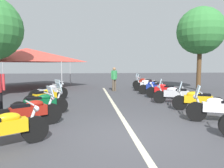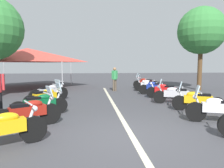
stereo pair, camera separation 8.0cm
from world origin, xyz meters
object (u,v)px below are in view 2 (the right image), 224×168
Objects in this scene: motorcycle_left_row_2 at (41,103)px; bystander_2 at (115,77)px; motorcycle_right_row_1 at (220,109)px; motorcycle_right_row_4 at (165,91)px; event_tent at (28,55)px; motorcycle_left_row_1 at (29,112)px; motorcycle_right_row_7 at (146,83)px; motorcycle_right_row_5 at (155,87)px; motorcycle_right_row_3 at (175,94)px; motorcycle_right_row_6 at (149,85)px; motorcycle_left_row_4 at (50,92)px; motorcycle_right_row_2 at (197,100)px; roadside_tree_0 at (201,31)px; motorcycle_left_row_3 at (46,97)px.

bystander_2 is at bearing 33.24° from motorcycle_left_row_2.
motorcycle_right_row_1 is 4.78m from motorcycle_right_row_4.
motorcycle_right_row_1 is at bearing -140.32° from event_tent.
motorcycle_right_row_7 is at bearing 25.64° from motorcycle_left_row_1.
motorcycle_left_row_2 reaches higher than motorcycle_right_row_5.
motorcycle_left_row_1 is at bearing 86.39° from motorcycle_right_row_7.
motorcycle_left_row_2 is 10.20m from event_tent.
motorcycle_right_row_1 is 1.03× the size of motorcycle_right_row_5.
motorcycle_right_row_3 is at bearing 118.02° from motorcycle_right_row_7.
motorcycle_right_row_6 is at bearing -72.54° from motorcycle_right_row_3.
motorcycle_left_row_4 is at bearing 66.27° from motorcycle_left_row_2.
motorcycle_right_row_7 is (9.35, -0.12, -0.00)m from motorcycle_right_row_1.
motorcycle_right_row_2 is at bearing 122.51° from motorcycle_right_row_4.
motorcycle_right_row_1 is 1.11× the size of motorcycle_right_row_7.
motorcycle_left_row_4 reaches higher than motorcycle_right_row_4.
motorcycle_right_row_6 is at bearing -133.59° from bystander_2.
event_tent is at bearing 79.57° from motorcycle_left_row_2.
motorcycle_right_row_3 is 0.35× the size of roadside_tree_0.
motorcycle_left_row_1 reaches higher than motorcycle_left_row_2.
motorcycle_right_row_2 is 0.96× the size of motorcycle_right_row_6.
motorcycle_left_row_3 is 7.64m from motorcycle_right_row_6.
motorcycle_right_row_1 reaches higher than motorcycle_right_row_3.
motorcycle_right_row_3 is at bearing -39.67° from motorcycle_left_row_3.
motorcycle_right_row_3 reaches higher than motorcycle_right_row_6.
motorcycle_right_row_5 is 1.51m from motorcycle_right_row_6.
bystander_2 reaches higher than motorcycle_left_row_1.
event_tent is at bearing -5.20° from motorcycle_right_row_4.
motorcycle_right_row_4 is 1.04× the size of motorcycle_right_row_7.
motorcycle_left_row_1 is at bearing 67.18° from motorcycle_right_row_4.
motorcycle_right_row_2 is 0.32× the size of roadside_tree_0.
motorcycle_right_row_1 reaches higher than motorcycle_right_row_5.
motorcycle_left_row_2 is 6.74m from motorcycle_right_row_4.
motorcycle_left_row_3 is 0.75× the size of motorcycle_right_row_3.
motorcycle_right_row_1 is at bearing 154.66° from roadside_tree_0.
motorcycle_right_row_4 is at bearing 114.58° from motorcycle_right_row_6.
motorcycle_left_row_3 is 0.86× the size of motorcycle_right_row_7.
motorcycle_left_row_2 reaches higher than motorcycle_left_row_4.
motorcycle_right_row_7 is 0.27× the size of event_tent.
motorcycle_right_row_3 is 5.56m from bystander_2.
motorcycle_right_row_5 is at bearing -163.06° from bystander_2.
motorcycle_right_row_1 is (-0.14, -5.97, -0.00)m from motorcycle_left_row_1.
motorcycle_left_row_4 is 6.93m from motorcycle_right_row_6.
event_tent reaches higher than motorcycle_right_row_6.
motorcycle_right_row_7 is (4.67, -6.37, 0.00)m from motorcycle_left_row_4.
motorcycle_right_row_1 is at bearing 119.13° from motorcycle_right_row_7.
motorcycle_right_row_3 is at bearing 113.83° from motorcycle_right_row_6.
motorcycle_right_row_2 is (1.52, -6.12, -0.01)m from motorcycle_left_row_1.
motorcycle_left_row_3 is 0.26× the size of roadside_tree_0.
motorcycle_right_row_5 is (6.31, 0.12, -0.02)m from motorcycle_right_row_1.
motorcycle_right_row_4 is (0.09, -6.21, -0.01)m from motorcycle_left_row_4.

